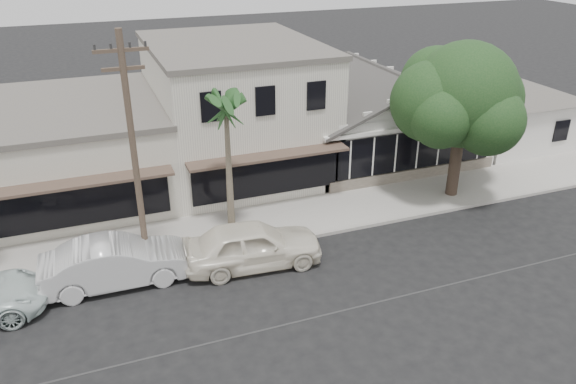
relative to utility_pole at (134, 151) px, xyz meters
name	(u,v)px	position (x,y,z in m)	size (l,w,h in m)	color
ground	(421,292)	(9.00, -5.20, -4.79)	(140.00, 140.00, 0.00)	black
sidewalk_north	(167,241)	(1.00, 1.55, -4.71)	(90.00, 3.50, 0.15)	#9E9991
corner_shop	(379,111)	(14.00, 7.27, -2.17)	(10.40, 8.60, 5.10)	white
side_cottage	(506,119)	(22.20, 6.30, -3.29)	(6.00, 6.00, 3.00)	white
row_building_near	(235,110)	(6.00, 8.30, -1.54)	(8.00, 10.00, 6.50)	silver
row_building_midnear	(55,153)	(-3.00, 8.30, -2.69)	(10.00, 10.00, 4.20)	beige
utility_pole	(134,151)	(0.00, 0.00, 0.00)	(1.80, 0.24, 9.00)	brown
car_0	(252,245)	(3.84, -1.34, -3.88)	(2.14, 5.32, 1.81)	white
car_1	(116,263)	(-1.16, -0.75, -3.91)	(1.86, 5.35, 1.76)	silver
shade_tree	(460,97)	(14.67, 1.31, 0.14)	(6.75, 6.10, 7.49)	#47382B
palm_east	(226,108)	(3.63, 0.91, 0.93)	(2.61, 2.61, 6.70)	#726651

